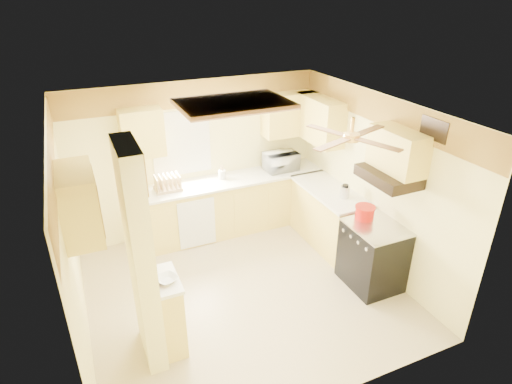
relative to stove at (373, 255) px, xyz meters
name	(u,v)px	position (x,y,z in m)	size (l,w,h in m)	color
floor	(244,290)	(-1.67, 0.55, -0.46)	(4.00, 4.00, 0.00)	tan
ceiling	(241,111)	(-1.67, 0.55, 2.04)	(4.00, 4.00, 0.00)	white
wall_back	(198,159)	(-1.67, 2.45, 0.79)	(4.00, 4.00, 0.00)	#FFF19B
wall_front	(325,305)	(-1.67, -1.35, 0.79)	(4.00, 4.00, 0.00)	#FFF19B
wall_left	(70,246)	(-3.67, 0.55, 0.79)	(3.80, 3.80, 0.00)	#FFF19B
wall_right	(374,183)	(0.33, 0.55, 0.79)	(3.80, 3.80, 0.00)	#FFF19B
wallpaper_border	(194,94)	(-1.67, 2.43, 1.84)	(4.00, 0.02, 0.40)	gold
partition_column	(141,259)	(-3.02, 0.00, 0.79)	(0.20, 0.70, 2.50)	#FFF19B
partition_ledge	(169,314)	(-2.80, 0.00, -0.01)	(0.25, 0.55, 0.90)	#E1C458
ledge_top	(165,280)	(-2.80, 0.00, 0.46)	(0.28, 0.58, 0.04)	silver
lower_cabinets_back	(235,205)	(-1.17, 2.15, -0.01)	(3.00, 0.60, 0.90)	#E1C458
lower_cabinets_right	(328,217)	(0.03, 1.15, -0.01)	(0.60, 1.40, 0.90)	#E1C458
countertop_back	(234,179)	(-1.17, 2.14, 0.46)	(3.04, 0.64, 0.04)	silver
countertop_right	(330,191)	(0.02, 1.15, 0.46)	(0.64, 1.44, 0.04)	silver
dishwasher_panel	(197,224)	(-1.92, 1.84, -0.03)	(0.58, 0.02, 0.80)	white
window	(181,143)	(-1.92, 2.44, 1.09)	(0.92, 0.02, 1.02)	white
upper_cab_back_left	(142,133)	(-2.52, 2.27, 1.39)	(0.60, 0.35, 0.70)	#E1C458
upper_cab_back_right	(290,114)	(-0.12, 2.27, 1.39)	(0.90, 0.35, 0.70)	#E1C458
upper_cab_right	(319,120)	(0.16, 1.80, 1.39)	(0.35, 1.00, 0.70)	#E1C458
upper_cab_left_wall	(79,204)	(-3.49, 0.30, 1.39)	(0.35, 0.75, 0.70)	#E1C458
upper_cab_over_stove	(398,150)	(0.16, 0.00, 1.49)	(0.35, 0.76, 0.52)	#E1C458
stove	(373,255)	(0.00, 0.00, 0.00)	(0.68, 0.77, 0.92)	black
range_hood	(388,176)	(0.07, 0.00, 1.16)	(0.50, 0.76, 0.14)	black
poster_menu	(145,205)	(-2.91, 0.00, 1.39)	(0.02, 0.42, 0.57)	black
poster_nashville	(152,261)	(-2.91, 0.00, 0.74)	(0.02, 0.42, 0.57)	black
ceiling_light_panel	(233,104)	(-1.57, 1.05, 2.00)	(1.35, 0.95, 0.06)	brown
ceiling_fan	(351,137)	(-0.67, -0.15, 1.83)	(1.15, 1.15, 0.26)	gold
vent_grate	(434,129)	(0.31, -0.35, 1.84)	(0.02, 0.40, 0.25)	black
microwave	(281,161)	(-0.32, 2.15, 0.63)	(0.55, 0.37, 0.30)	white
bowl	(167,279)	(-2.79, -0.05, 0.51)	(0.22, 0.22, 0.05)	white
dutch_oven	(365,212)	(-0.02, 0.24, 0.55)	(0.27, 0.27, 0.18)	#B3120A
kettle	(345,192)	(0.06, 0.84, 0.58)	(0.13, 0.13, 0.21)	silver
dish_rack	(168,185)	(-2.25, 2.15, 0.56)	(0.40, 0.30, 0.23)	tan
utensil_crock	(222,174)	(-1.36, 2.20, 0.56)	(0.12, 0.12, 0.23)	white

